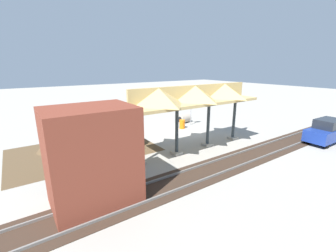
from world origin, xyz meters
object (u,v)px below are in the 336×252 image
(distant_parked_car, at_px, (327,131))
(traffic_barrel, at_px, (182,124))
(concrete_pipe, at_px, (184,118))
(backhoe, at_px, (114,134))
(brick_utility_building, at_px, (92,157))
(stop_sign, at_px, (191,108))

(distant_parked_car, height_order, traffic_barrel, distant_parked_car)
(distant_parked_car, bearing_deg, concrete_pipe, -65.13)
(concrete_pipe, bearing_deg, backhoe, 20.28)
(distant_parked_car, distance_m, traffic_barrel, 12.51)
(concrete_pipe, bearing_deg, brick_utility_building, 36.33)
(concrete_pipe, relative_size, traffic_barrel, 1.77)
(backhoe, relative_size, brick_utility_building, 1.19)
(distant_parked_car, bearing_deg, backhoe, -29.15)
(concrete_pipe, distance_m, brick_utility_building, 16.10)
(stop_sign, xyz_separation_m, backhoe, (9.48, 2.26, -0.59))
(backhoe, relative_size, distant_parked_car, 1.27)
(stop_sign, distance_m, traffic_barrel, 2.13)
(backhoe, xyz_separation_m, traffic_barrel, (-7.94, -1.78, -0.81))
(brick_utility_building, xyz_separation_m, traffic_barrel, (-11.25, -7.72, -1.82))
(stop_sign, distance_m, backhoe, 9.76)
(stop_sign, distance_m, distant_parked_car, 12.14)
(brick_utility_building, distance_m, distant_parked_car, 18.66)
(stop_sign, bearing_deg, concrete_pipe, -94.68)
(traffic_barrel, bearing_deg, concrete_pipe, -132.95)
(stop_sign, bearing_deg, distant_parked_car, 117.86)
(stop_sign, xyz_separation_m, distant_parked_car, (-5.66, 10.70, -0.86))
(brick_utility_building, bearing_deg, traffic_barrel, -145.55)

